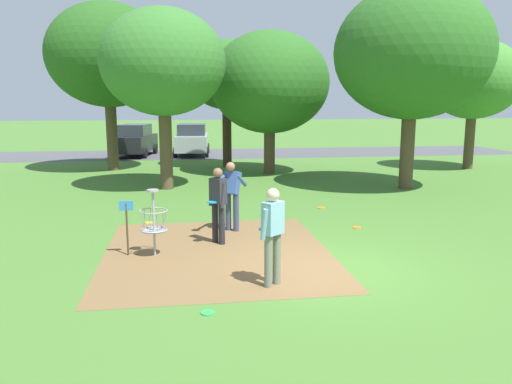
{
  "coord_description": "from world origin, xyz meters",
  "views": [
    {
      "loc": [
        -2.75,
        -8.76,
        3.14
      ],
      "look_at": [
        -1.05,
        2.9,
        1.0
      ],
      "focal_mm": 35.0,
      "sensor_mm": 36.0,
      "label": 1
    }
  ],
  "objects_px": {
    "player_waiting_left": "(273,231)",
    "frisbee_near_basket": "(321,208)",
    "frisbee_mid_grass": "(269,225)",
    "frisbee_far_left": "(208,313)",
    "player_throwing": "(231,191)",
    "tree_near_right": "(474,80)",
    "tree_mid_right": "(108,56)",
    "disc_golf_basket": "(151,220)",
    "player_foreground_watching": "(218,201)",
    "tree_mid_center": "(270,83)",
    "parked_car_center_left": "(192,140)",
    "tree_near_left": "(412,53)",
    "frisbee_by_tee": "(149,223)",
    "parked_car_leftmost": "(135,140)",
    "tree_mid_left": "(226,75)",
    "frisbee_far_right": "(357,228)",
    "tree_far_left": "(163,63)"
  },
  "relations": [
    {
      "from": "player_waiting_left",
      "to": "frisbee_near_basket",
      "type": "relative_size",
      "value": 7.1
    },
    {
      "from": "frisbee_mid_grass",
      "to": "frisbee_far_left",
      "type": "distance_m",
      "value": 5.55
    },
    {
      "from": "player_throwing",
      "to": "frisbee_near_basket",
      "type": "relative_size",
      "value": 7.1
    },
    {
      "from": "tree_near_right",
      "to": "tree_mid_right",
      "type": "distance_m",
      "value": 16.77
    },
    {
      "from": "disc_golf_basket",
      "to": "player_foreground_watching",
      "type": "xyz_separation_m",
      "value": [
        1.43,
        0.71,
        0.21
      ]
    },
    {
      "from": "disc_golf_basket",
      "to": "frisbee_far_left",
      "type": "xyz_separation_m",
      "value": [
        1.0,
        -3.05,
        -0.74
      ]
    },
    {
      "from": "tree_mid_center",
      "to": "parked_car_center_left",
      "type": "xyz_separation_m",
      "value": [
        -3.25,
        8.2,
        -3.03
      ]
    },
    {
      "from": "frisbee_near_basket",
      "to": "frisbee_far_left",
      "type": "relative_size",
      "value": 1.13
    },
    {
      "from": "player_throwing",
      "to": "parked_car_center_left",
      "type": "bearing_deg",
      "value": 91.96
    },
    {
      "from": "tree_near_left",
      "to": "tree_mid_center",
      "type": "height_order",
      "value": "tree_near_left"
    },
    {
      "from": "frisbee_by_tee",
      "to": "parked_car_center_left",
      "type": "height_order",
      "value": "parked_car_center_left"
    },
    {
      "from": "disc_golf_basket",
      "to": "frisbee_by_tee",
      "type": "distance_m",
      "value": 2.96
    },
    {
      "from": "parked_car_leftmost",
      "to": "tree_near_left",
      "type": "bearing_deg",
      "value": -49.83
    },
    {
      "from": "frisbee_by_tee",
      "to": "frisbee_far_left",
      "type": "relative_size",
      "value": 1.09
    },
    {
      "from": "player_foreground_watching",
      "to": "frisbee_mid_grass",
      "type": "bearing_deg",
      "value": 46.16
    },
    {
      "from": "tree_mid_left",
      "to": "tree_mid_right",
      "type": "distance_m",
      "value": 5.43
    },
    {
      "from": "tree_near_left",
      "to": "tree_mid_left",
      "type": "relative_size",
      "value": 1.19
    },
    {
      "from": "frisbee_far_right",
      "to": "parked_car_center_left",
      "type": "height_order",
      "value": "parked_car_center_left"
    },
    {
      "from": "frisbee_near_basket",
      "to": "tree_far_left",
      "type": "bearing_deg",
      "value": 138.62
    },
    {
      "from": "player_throwing",
      "to": "parked_car_center_left",
      "type": "distance_m",
      "value": 18.03
    },
    {
      "from": "parked_car_leftmost",
      "to": "frisbee_far_left",
      "type": "bearing_deg",
      "value": -82.23
    },
    {
      "from": "player_foreground_watching",
      "to": "frisbee_far_left",
      "type": "bearing_deg",
      "value": -96.5
    },
    {
      "from": "frisbee_near_basket",
      "to": "player_waiting_left",
      "type": "bearing_deg",
      "value": -112.95
    },
    {
      "from": "tree_mid_left",
      "to": "parked_car_leftmost",
      "type": "xyz_separation_m",
      "value": [
        -4.92,
        5.8,
        -3.44
      ]
    },
    {
      "from": "parked_car_center_left",
      "to": "tree_mid_right",
      "type": "bearing_deg",
      "value": -121.65
    },
    {
      "from": "player_waiting_left",
      "to": "frisbee_by_tee",
      "type": "height_order",
      "value": "player_waiting_left"
    },
    {
      "from": "tree_mid_center",
      "to": "player_waiting_left",
      "type": "bearing_deg",
      "value": -99.58
    },
    {
      "from": "frisbee_mid_grass",
      "to": "frisbee_far_right",
      "type": "xyz_separation_m",
      "value": [
        2.13,
        -0.61,
        0.0
      ]
    },
    {
      "from": "player_throwing",
      "to": "tree_near_left",
      "type": "distance_m",
      "value": 9.45
    },
    {
      "from": "tree_near_left",
      "to": "tree_far_left",
      "type": "distance_m",
      "value": 8.75
    },
    {
      "from": "tree_near_right",
      "to": "parked_car_leftmost",
      "type": "relative_size",
      "value": 1.34
    },
    {
      "from": "frisbee_mid_grass",
      "to": "tree_mid_right",
      "type": "height_order",
      "value": "tree_mid_right"
    },
    {
      "from": "frisbee_by_tee",
      "to": "tree_mid_center",
      "type": "relative_size",
      "value": 0.04
    },
    {
      "from": "tree_far_left",
      "to": "parked_car_leftmost",
      "type": "xyz_separation_m",
      "value": [
        -2.19,
        11.68,
        -3.55
      ]
    },
    {
      "from": "player_throwing",
      "to": "frisbee_by_tee",
      "type": "xyz_separation_m",
      "value": [
        -2.08,
        1.09,
        -0.98
      ]
    },
    {
      "from": "frisbee_by_tee",
      "to": "parked_car_center_left",
      "type": "xyz_separation_m",
      "value": [
        1.46,
        16.94,
        0.91
      ]
    },
    {
      "from": "player_foreground_watching",
      "to": "tree_mid_left",
      "type": "height_order",
      "value": "tree_mid_left"
    },
    {
      "from": "frisbee_near_basket",
      "to": "parked_car_leftmost",
      "type": "bearing_deg",
      "value": 113.46
    },
    {
      "from": "frisbee_near_basket",
      "to": "frisbee_far_right",
      "type": "xyz_separation_m",
      "value": [
        0.25,
        -2.45,
        0.0
      ]
    },
    {
      "from": "frisbee_by_tee",
      "to": "tree_near_left",
      "type": "height_order",
      "value": "tree_near_left"
    },
    {
      "from": "disc_golf_basket",
      "to": "parked_car_leftmost",
      "type": "height_order",
      "value": "parked_car_leftmost"
    },
    {
      "from": "frisbee_by_tee",
      "to": "tree_far_left",
      "type": "xyz_separation_m",
      "value": [
        0.32,
        5.27,
        4.46
      ]
    },
    {
      "from": "frisbee_far_left",
      "to": "parked_car_leftmost",
      "type": "distance_m",
      "value": 23.09
    },
    {
      "from": "player_foreground_watching",
      "to": "parked_car_leftmost",
      "type": "xyz_separation_m",
      "value": [
        -3.55,
        19.1,
        -0.05
      ]
    },
    {
      "from": "player_waiting_left",
      "to": "tree_mid_center",
      "type": "xyz_separation_m",
      "value": [
        2.3,
        13.63,
        2.98
      ]
    },
    {
      "from": "frisbee_by_tee",
      "to": "tree_mid_right",
      "type": "distance_m",
      "value": 12.21
    },
    {
      "from": "player_throwing",
      "to": "frisbee_far_left",
      "type": "relative_size",
      "value": 8.02
    },
    {
      "from": "frisbee_near_basket",
      "to": "tree_mid_left",
      "type": "xyz_separation_m",
      "value": [
        -1.93,
        9.99,
        4.35
      ]
    },
    {
      "from": "player_waiting_left",
      "to": "tree_mid_right",
      "type": "relative_size",
      "value": 0.23
    },
    {
      "from": "player_foreground_watching",
      "to": "parked_car_leftmost",
      "type": "distance_m",
      "value": 19.43
    }
  ]
}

